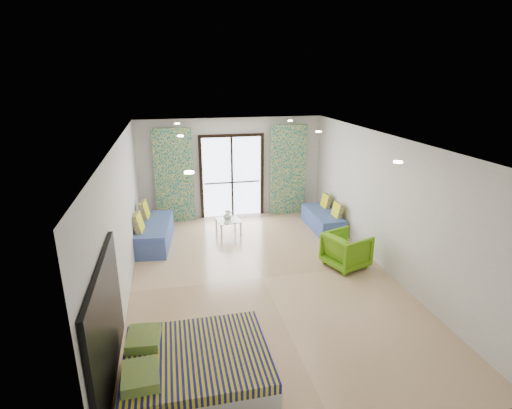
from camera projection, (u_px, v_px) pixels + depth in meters
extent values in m
cube|color=black|center=(231.00, 135.00, 10.55)|extent=(1.76, 0.08, 0.08)
cube|color=black|center=(201.00, 179.00, 10.74)|extent=(0.08, 0.08, 2.20)
cube|color=black|center=(262.00, 176.00, 11.07)|extent=(0.08, 0.08, 2.20)
cube|color=black|center=(232.00, 177.00, 10.91)|extent=(0.05, 0.06, 2.20)
cube|color=#595451|center=(232.00, 182.00, 10.97)|extent=(1.52, 0.03, 0.04)
cube|color=silver|center=(174.00, 176.00, 10.42)|extent=(1.00, 0.10, 2.50)
cube|color=silver|center=(288.00, 170.00, 11.04)|extent=(1.00, 0.10, 2.50)
cylinder|color=#FFE0B2|center=(189.00, 172.00, 4.83)|extent=(0.12, 0.12, 0.02)
cylinder|color=#FFE0B2|center=(398.00, 162.00, 5.40)|extent=(0.12, 0.12, 0.02)
cylinder|color=#FFE0B2|center=(180.00, 136.00, 7.62)|extent=(0.12, 0.12, 0.02)
cylinder|color=#FFE0B2|center=(319.00, 132.00, 8.18)|extent=(0.12, 0.12, 0.02)
cylinder|color=#FFE0B2|center=(177.00, 124.00, 9.47)|extent=(0.12, 0.12, 0.02)
cylinder|color=#FFE0B2|center=(290.00, 121.00, 10.04)|extent=(0.12, 0.12, 0.02)
cube|color=black|center=(106.00, 325.00, 4.60)|extent=(0.06, 2.10, 1.50)
cube|color=silver|center=(118.00, 274.00, 5.76)|extent=(0.02, 0.10, 0.10)
cube|color=silver|center=(198.00, 373.00, 5.07)|extent=(1.81, 1.45, 0.36)
cube|color=navy|center=(197.00, 357.00, 5.00)|extent=(1.80, 1.48, 0.14)
cube|color=#197371|center=(141.00, 376.00, 4.50)|extent=(0.43, 0.52, 0.13)
cube|color=#197371|center=(144.00, 338.00, 5.14)|extent=(0.44, 0.53, 0.13)
cube|color=#405699|center=(154.00, 235.00, 9.31)|extent=(0.91, 1.93, 0.41)
cube|color=#405699|center=(153.00, 225.00, 9.23)|extent=(0.90, 1.89, 0.10)
cube|color=navy|center=(138.00, 223.00, 8.71)|extent=(0.25, 0.48, 0.43)
cube|color=navy|center=(144.00, 210.00, 9.53)|extent=(0.25, 0.48, 0.43)
cube|color=#405699|center=(322.00, 222.00, 10.25)|extent=(0.63, 1.60, 0.36)
cube|color=#405699|center=(323.00, 214.00, 10.18)|extent=(0.62, 1.57, 0.09)
cube|color=navy|center=(338.00, 210.00, 9.81)|extent=(0.18, 0.40, 0.37)
cube|color=navy|center=(326.00, 201.00, 10.50)|extent=(0.18, 0.40, 0.37)
cylinder|color=silver|center=(221.00, 232.00, 9.59)|extent=(0.05, 0.05, 0.36)
cylinder|color=silver|center=(241.00, 229.00, 9.75)|extent=(0.05, 0.05, 0.36)
cylinder|color=silver|center=(216.00, 225.00, 10.03)|extent=(0.05, 0.05, 0.36)
cylinder|color=silver|center=(235.00, 223.00, 10.18)|extent=(0.05, 0.05, 0.36)
cube|color=#8CA59E|center=(228.00, 220.00, 9.83)|extent=(0.63, 0.63, 0.02)
sphere|color=white|center=(230.00, 212.00, 9.78)|extent=(0.06, 0.06, 0.06)
sphere|color=white|center=(228.00, 211.00, 9.80)|extent=(0.06, 0.06, 0.06)
sphere|color=white|center=(226.00, 211.00, 9.74)|extent=(0.06, 0.06, 0.06)
sphere|color=white|center=(229.00, 211.00, 9.71)|extent=(0.06, 0.06, 0.06)
imported|color=white|center=(228.00, 216.00, 9.82)|extent=(0.24, 0.25, 0.21)
imported|color=#5FA214|center=(347.00, 248.00, 8.17)|extent=(0.94, 0.97, 0.80)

